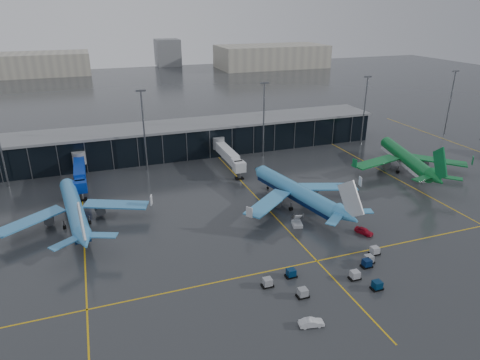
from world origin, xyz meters
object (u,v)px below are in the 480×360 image
object	(u,v)px
airliner_arkefly	(73,199)
airliner_klm_near	(296,182)
mobile_airstair	(297,223)
airliner_aer_lingus	(407,151)
baggage_carts	(339,272)
service_van_white	(311,323)
service_van_red	(364,231)

from	to	relation	value
airliner_arkefly	airliner_klm_near	world-z (taller)	airliner_klm_near
airliner_arkefly	mobile_airstair	bearing A→B (deg)	-27.69
airliner_arkefly	airliner_aer_lingus	size ratio (longest dim) A/B	0.95
baggage_carts	service_van_white	world-z (taller)	baggage_carts
airliner_arkefly	service_van_white	xyz separation A→B (m)	(36.17, -51.17, -5.67)
mobile_airstair	airliner_klm_near	bearing A→B (deg)	80.71
mobile_airstair	baggage_carts	bearing A→B (deg)	-79.82
airliner_klm_near	baggage_carts	distance (m)	32.69
mobile_airstair	service_van_white	size ratio (longest dim) A/B	0.87
service_van_red	service_van_white	xyz separation A→B (m)	(-26.16, -23.08, -0.05)
baggage_carts	mobile_airstair	world-z (taller)	mobile_airstair
mobile_airstair	service_van_white	bearing A→B (deg)	-98.37
airliner_klm_near	mobile_airstair	bearing A→B (deg)	-125.54
airliner_arkefly	mobile_airstair	distance (m)	53.56
service_van_red	service_van_white	size ratio (longest dim) A/B	1.04
airliner_aer_lingus	service_van_white	xyz separation A→B (m)	(-62.19, -53.29, -6.02)
airliner_arkefly	airliner_aer_lingus	bearing A→B (deg)	-5.18
baggage_carts	service_van_white	size ratio (longest dim) A/B	6.68
airliner_arkefly	airliner_klm_near	distance (m)	54.97
airliner_arkefly	baggage_carts	bearing A→B (deg)	-46.54
airliner_klm_near	service_van_red	xyz separation A→B (m)	(8.08, -19.19, -5.76)
baggage_carts	airliner_klm_near	bearing A→B (deg)	78.84
baggage_carts	service_van_white	xyz separation A→B (m)	(-11.85, -10.70, -0.07)
baggage_carts	mobile_airstair	size ratio (longest dim) A/B	7.64
baggage_carts	service_van_red	xyz separation A→B (m)	(14.31, 12.38, -0.02)
airliner_aer_lingus	baggage_carts	size ratio (longest dim) A/B	1.57
airliner_aer_lingus	service_van_white	bearing A→B (deg)	-123.49
baggage_carts	airliner_aer_lingus	bearing A→B (deg)	40.24
baggage_carts	mobile_airstair	bearing A→B (deg)	85.63
airliner_klm_near	mobile_airstair	distance (m)	12.76
service_van_white	baggage_carts	bearing A→B (deg)	-37.45
airliner_arkefly	service_van_red	distance (m)	68.59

